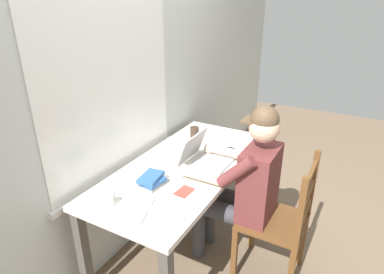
{
  "coord_description": "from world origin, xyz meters",
  "views": [
    {
      "loc": [
        -1.8,
        -1.05,
        1.85
      ],
      "look_at": [
        0.01,
        -0.05,
        0.95
      ],
      "focal_mm": 30.4,
      "sensor_mm": 36.0,
      "label": 1
    }
  ],
  "objects_px": {
    "computer_mouse": "(230,149)",
    "coffee_mug_dark": "(195,132)",
    "wooden_chair": "(281,222)",
    "book_stack_main": "(152,180)",
    "seated_person": "(244,182)",
    "laptop": "(204,158)",
    "desk": "(185,175)",
    "landscape_photo_print": "(184,191)",
    "coffee_mug_white": "(107,201)"
  },
  "relations": [
    {
      "from": "coffee_mug_dark",
      "to": "book_stack_main",
      "type": "xyz_separation_m",
      "value": [
        -0.82,
        -0.13,
        -0.01
      ]
    },
    {
      "from": "laptop",
      "to": "coffee_mug_dark",
      "type": "relative_size",
      "value": 2.95
    },
    {
      "from": "book_stack_main",
      "to": "desk",
      "type": "bearing_deg",
      "value": -7.18
    },
    {
      "from": "landscape_photo_print",
      "to": "laptop",
      "type": "bearing_deg",
      "value": 12.97
    },
    {
      "from": "seated_person",
      "to": "computer_mouse",
      "type": "distance_m",
      "value": 0.4
    },
    {
      "from": "coffee_mug_white",
      "to": "landscape_photo_print",
      "type": "xyz_separation_m",
      "value": [
        0.36,
        -0.3,
        -0.05
      ]
    },
    {
      "from": "seated_person",
      "to": "book_stack_main",
      "type": "relative_size",
      "value": 6.12
    },
    {
      "from": "book_stack_main",
      "to": "wooden_chair",
      "type": "bearing_deg",
      "value": -63.31
    },
    {
      "from": "wooden_chair",
      "to": "computer_mouse",
      "type": "bearing_deg",
      "value": 58.32
    },
    {
      "from": "desk",
      "to": "laptop",
      "type": "xyz_separation_m",
      "value": [
        0.06,
        -0.12,
        0.14
      ]
    },
    {
      "from": "coffee_mug_white",
      "to": "desk",
      "type": "bearing_deg",
      "value": -10.6
    },
    {
      "from": "desk",
      "to": "coffee_mug_dark",
      "type": "bearing_deg",
      "value": 20.65
    },
    {
      "from": "laptop",
      "to": "coffee_mug_dark",
      "type": "bearing_deg",
      "value": 35.68
    },
    {
      "from": "computer_mouse",
      "to": "book_stack_main",
      "type": "relative_size",
      "value": 0.49
    },
    {
      "from": "wooden_chair",
      "to": "laptop",
      "type": "height_order",
      "value": "laptop"
    },
    {
      "from": "seated_person",
      "to": "laptop",
      "type": "distance_m",
      "value": 0.33
    },
    {
      "from": "computer_mouse",
      "to": "coffee_mug_dark",
      "type": "height_order",
      "value": "coffee_mug_dark"
    },
    {
      "from": "computer_mouse",
      "to": "book_stack_main",
      "type": "xyz_separation_m",
      "value": [
        -0.7,
        0.25,
        0.02
      ]
    },
    {
      "from": "laptop",
      "to": "coffee_mug_dark",
      "type": "height_order",
      "value": "laptop"
    },
    {
      "from": "wooden_chair",
      "to": "coffee_mug_dark",
      "type": "height_order",
      "value": "wooden_chair"
    },
    {
      "from": "coffee_mug_white",
      "to": "book_stack_main",
      "type": "bearing_deg",
      "value": -14.2
    },
    {
      "from": "wooden_chair",
      "to": "landscape_photo_print",
      "type": "bearing_deg",
      "value": 122.85
    },
    {
      "from": "computer_mouse",
      "to": "book_stack_main",
      "type": "distance_m",
      "value": 0.74
    },
    {
      "from": "coffee_mug_white",
      "to": "book_stack_main",
      "type": "relative_size",
      "value": 0.58
    },
    {
      "from": "wooden_chair",
      "to": "coffee_mug_dark",
      "type": "relative_size",
      "value": 8.4
    },
    {
      "from": "wooden_chair",
      "to": "landscape_photo_print",
      "type": "distance_m",
      "value": 0.7
    },
    {
      "from": "laptop",
      "to": "coffee_mug_white",
      "type": "distance_m",
      "value": 0.77
    },
    {
      "from": "computer_mouse",
      "to": "coffee_mug_dark",
      "type": "distance_m",
      "value": 0.4
    },
    {
      "from": "desk",
      "to": "wooden_chair",
      "type": "bearing_deg",
      "value": -87.38
    },
    {
      "from": "seated_person",
      "to": "book_stack_main",
      "type": "xyz_separation_m",
      "value": [
        -0.38,
        0.48,
        0.08
      ]
    },
    {
      "from": "computer_mouse",
      "to": "coffee_mug_dark",
      "type": "xyz_separation_m",
      "value": [
        0.12,
        0.38,
        0.03
      ]
    },
    {
      "from": "desk",
      "to": "computer_mouse",
      "type": "xyz_separation_m",
      "value": [
        0.35,
        -0.2,
        0.11
      ]
    },
    {
      "from": "seated_person",
      "to": "wooden_chair",
      "type": "bearing_deg",
      "value": -90.0
    },
    {
      "from": "coffee_mug_white",
      "to": "landscape_photo_print",
      "type": "distance_m",
      "value": 0.47
    },
    {
      "from": "wooden_chair",
      "to": "computer_mouse",
      "type": "xyz_separation_m",
      "value": [
        0.32,
        0.51,
        0.28
      ]
    },
    {
      "from": "coffee_mug_dark",
      "to": "book_stack_main",
      "type": "distance_m",
      "value": 0.83
    },
    {
      "from": "laptop",
      "to": "wooden_chair",
      "type": "bearing_deg",
      "value": -92.51
    },
    {
      "from": "coffee_mug_white",
      "to": "laptop",
      "type": "bearing_deg",
      "value": -18.35
    },
    {
      "from": "laptop",
      "to": "book_stack_main",
      "type": "distance_m",
      "value": 0.44
    },
    {
      "from": "laptop",
      "to": "landscape_photo_print",
      "type": "relative_size",
      "value": 2.54
    },
    {
      "from": "seated_person",
      "to": "landscape_photo_print",
      "type": "bearing_deg",
      "value": 143.26
    },
    {
      "from": "desk",
      "to": "seated_person",
      "type": "xyz_separation_m",
      "value": [
        0.03,
        -0.44,
        0.05
      ]
    },
    {
      "from": "coffee_mug_white",
      "to": "book_stack_main",
      "type": "distance_m",
      "value": 0.34
    },
    {
      "from": "coffee_mug_dark",
      "to": "landscape_photo_print",
      "type": "distance_m",
      "value": 0.86
    },
    {
      "from": "desk",
      "to": "landscape_photo_print",
      "type": "xyz_separation_m",
      "value": [
        -0.32,
        -0.18,
        0.09
      ]
    },
    {
      "from": "wooden_chair",
      "to": "coffee_mug_white",
      "type": "height_order",
      "value": "wooden_chair"
    },
    {
      "from": "wooden_chair",
      "to": "coffee_mug_dark",
      "type": "distance_m",
      "value": 1.04
    },
    {
      "from": "book_stack_main",
      "to": "landscape_photo_print",
      "type": "xyz_separation_m",
      "value": [
        0.03,
        -0.22,
        -0.03
      ]
    },
    {
      "from": "seated_person",
      "to": "computer_mouse",
      "type": "height_order",
      "value": "seated_person"
    },
    {
      "from": "computer_mouse",
      "to": "desk",
      "type": "bearing_deg",
      "value": 149.66
    }
  ]
}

